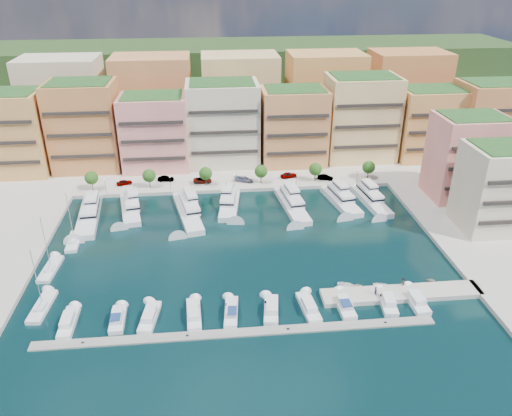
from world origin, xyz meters
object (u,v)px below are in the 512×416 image
object	(u,v)px
cruiser_5	(271,310)
cruiser_3	(194,315)
tree_2	(206,174)
yacht_5	(340,198)
yacht_4	(292,203)
car_3	(244,179)
yacht_6	(370,198)
car_4	(289,175)
yacht_0	(89,213)
cruiser_1	(118,319)
tree_5	(369,167)
cruiser_4	(231,312)
cruiser_6	(309,307)
tree_4	(315,169)
sailboat_0	(42,307)
lamppost_2	(234,179)
yacht_2	(188,209)
cruiser_2	(150,317)
tree_0	(91,178)
tree_3	(261,171)
tender_2	(382,286)
sailboat_1	(51,270)
car_0	(124,182)
lamppost_4	(357,174)
person_1	(403,281)
cruiser_9	(416,301)
tender_3	(431,280)
lamppost_3	(296,176)
car_2	(203,180)
cruiser_8	(387,302)
yacht_3	(229,203)
cruiser_7	(344,305)
tender_1	(358,285)
car_1	(166,179)
lamppost_1	(170,181)
person_0	(376,291)
sailboat_2	(74,242)
lamppost_0	(105,184)
car_5	(325,177)
cruiser_0	(69,323)
tree_1	(149,176)
yacht_1	(130,208)

from	to	relation	value
cruiser_5	cruiser_3	bearing A→B (deg)	-179.97
tree_2	yacht_5	world-z (taller)	tree_2
yacht_4	car_3	xyz separation A→B (m)	(-11.59, 16.08, 0.69)
yacht_6	car_4	bearing A→B (deg)	139.81
yacht_0	cruiser_1	size ratio (longest dim) A/B	3.03
tree_5	yacht_5	size ratio (longest dim) A/B	0.30
cruiser_4	cruiser_6	xyz separation A→B (m)	(14.75, 0.02, -0.02)
tree_2	tree_4	distance (m)	32.00
sailboat_0	car_4	world-z (taller)	sailboat_0
lamppost_2	cruiser_4	world-z (taller)	lamppost_2
tree_4	yacht_2	world-z (taller)	tree_4
tree_2	sailboat_0	world-z (taller)	sailboat_0
yacht_4	cruiser_2	bearing A→B (deg)	-127.68
tree_0	tree_3	world-z (taller)	same
yacht_0	tender_2	xyz separation A→B (m)	(65.31, -37.42, -0.83)
cruiser_5	sailboat_0	size ratio (longest dim) A/B	0.66
sailboat_1	car_0	bearing A→B (deg)	76.75
cruiser_2	lamppost_4	bearing A→B (deg)	45.40
yacht_4	person_1	size ratio (longest dim) A/B	11.82
lamppost_4	person_1	size ratio (longest dim) A/B	2.27
tree_4	cruiser_9	size ratio (longest dim) A/B	0.66
yacht_0	tender_3	xyz separation A→B (m)	(75.93, -36.53, -0.77)
lamppost_3	car_2	distance (m)	27.45
yacht_0	cruiser_8	xyz separation A→B (m)	(64.42, -43.06, -0.66)
yacht_3	cruiser_7	size ratio (longest dim) A/B	2.11
tree_5	cruiser_3	distance (m)	77.35
sailboat_1	tender_1	xyz separation A→B (m)	(63.89, -12.20, 0.11)
cruiser_7	car_1	world-z (taller)	car_1
lamppost_1	car_0	bearing A→B (deg)	159.31
person_0	car_2	bearing A→B (deg)	11.38
person_0	yacht_5	bearing A→B (deg)	-23.85
cruiser_5	sailboat_2	bearing A→B (deg)	145.08
lamppost_0	car_5	size ratio (longest dim) A/B	0.92
lamppost_1	car_2	distance (m)	10.23
cruiser_2	cruiser_6	xyz separation A→B (m)	(29.85, -0.00, -0.00)
yacht_0	cruiser_7	bearing A→B (deg)	-37.65
cruiser_5	tender_3	world-z (taller)	cruiser_5
tree_0	tender_3	size ratio (longest dim) A/B	3.38
cruiser_0	sailboat_2	world-z (taller)	sailboat_2
tree_2	yacht_0	size ratio (longest dim) A/B	0.24
yacht_4	cruiser_9	xyz separation A→B (m)	(17.17, -43.69, -0.54)
cruiser_3	tender_2	bearing A→B (deg)	8.45
cruiser_6	car_5	xyz separation A→B (m)	(16.48, 58.78, 1.20)
tree_1	tree_0	bearing A→B (deg)	180.00
cruiser_9	tender_1	world-z (taller)	cruiser_9
tree_0	yacht_1	distance (m)	17.79
tree_3	lamppost_2	bearing A→B (deg)	-163.96
cruiser_5	sailboat_1	distance (m)	48.91
sailboat_0	car_4	bearing A→B (deg)	44.80
yacht_0	tree_4	bearing A→B (deg)	13.59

